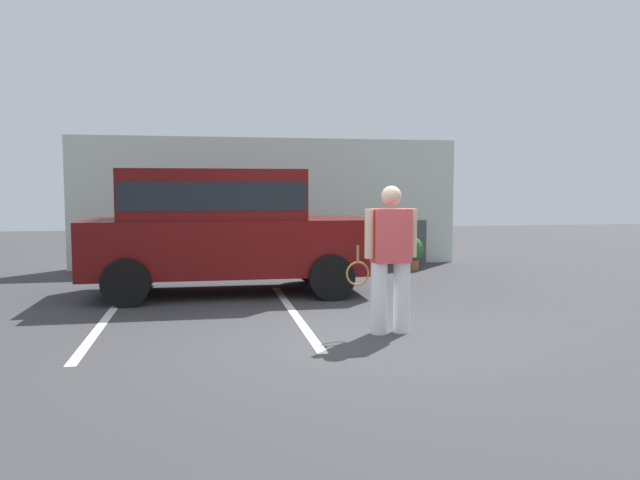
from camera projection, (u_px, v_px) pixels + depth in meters
ground_plane at (332, 337)px, 7.19m from camera, size 40.00×40.00×0.00m
parking_stripe_0 at (105, 320)px, 8.15m from camera, size 0.12×4.40×0.01m
parking_stripe_1 at (294, 312)px, 8.62m from camera, size 0.12×4.40×0.01m
house_frontage at (269, 206)px, 13.81m from camera, size 8.70×0.40×2.88m
parked_suv at (223, 225)px, 10.16m from camera, size 4.62×2.20×2.05m
tennis_player_man at (390, 257)px, 7.34m from camera, size 0.92×0.31×1.78m
potted_plant_by_porch at (360, 252)px, 13.33m from camera, size 0.51×0.51×0.68m
potted_plant_secondary at (410, 251)px, 13.15m from camera, size 0.56×0.56×0.74m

